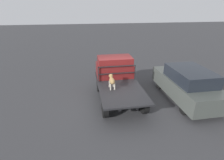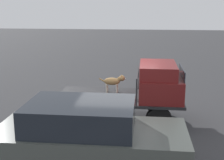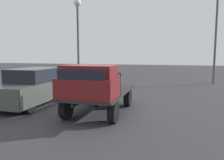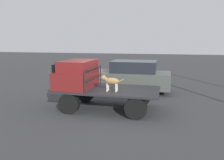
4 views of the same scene
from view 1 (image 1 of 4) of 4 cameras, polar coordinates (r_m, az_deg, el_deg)
ground_plane at (r=9.06m, az=2.27°, el=-6.61°), size 80.00×80.00×0.00m
flatbed_truck at (r=8.77m, az=2.33°, el=-3.07°), size 4.08×2.09×0.85m
truck_cab at (r=9.65m, az=0.84°, el=4.34°), size 1.34×1.97×1.11m
truck_headboard at (r=8.99m, az=1.65°, el=3.00°), size 0.04×1.97×0.82m
dog at (r=8.24m, az=-0.08°, el=-0.06°), size 0.92×0.25×0.64m
parked_sedan at (r=9.59m, az=23.21°, el=-1.24°), size 4.29×1.83×1.68m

